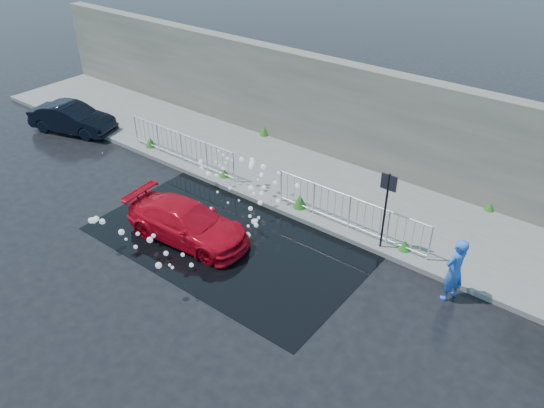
{
  "coord_description": "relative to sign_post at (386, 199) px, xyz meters",
  "views": [
    {
      "loc": [
        9.12,
        -8.26,
        9.24
      ],
      "look_at": [
        1.22,
        1.94,
        1.0
      ],
      "focal_mm": 35.0,
      "sensor_mm": 36.0,
      "label": 1
    }
  ],
  "objects": [
    {
      "name": "dark_car",
      "position": [
        -13.78,
        -0.5,
        -1.14
      ],
      "size": [
        3.78,
        2.23,
        1.18
      ],
      "primitive_type": "imported",
      "rotation": [
        0.0,
        0.0,
        1.87
      ],
      "color": "black",
      "rests_on": "ground"
    },
    {
      "name": "railing_left",
      "position": [
        -8.2,
        0.25,
        -0.99
      ],
      "size": [
        5.05,
        0.05,
        1.1
      ],
      "color": "silver",
      "rests_on": "pavement"
    },
    {
      "name": "person",
      "position": [
        2.3,
        -0.67,
        -0.83
      ],
      "size": [
        0.63,
        0.76,
        1.8
      ],
      "primitive_type": "imported",
      "rotation": [
        0.0,
        0.0,
        -1.92
      ],
      "color": "blue",
      "rests_on": "ground"
    },
    {
      "name": "puddle",
      "position": [
        -3.7,
        -2.1,
        -1.72
      ],
      "size": [
        8.0,
        5.0,
        0.01
      ],
      "primitive_type": "cube",
      "color": "black",
      "rests_on": "ground"
    },
    {
      "name": "weeds",
      "position": [
        -4.63,
        1.3,
        -1.4
      ],
      "size": [
        12.17,
        3.93,
        0.44
      ],
      "color": "#1E5717",
      "rests_on": "pavement"
    },
    {
      "name": "red_car",
      "position": [
        -4.72,
        -2.9,
        -1.17
      ],
      "size": [
        3.98,
        1.92,
        1.12
      ],
      "primitive_type": "imported",
      "rotation": [
        0.0,
        0.0,
        1.67
      ],
      "color": "#BD0717",
      "rests_on": "ground"
    },
    {
      "name": "sign_post",
      "position": [
        0.0,
        0.0,
        0.0
      ],
      "size": [
        0.45,
        0.06,
        2.5
      ],
      "color": "black",
      "rests_on": "ground"
    },
    {
      "name": "ground",
      "position": [
        -4.2,
        -3.1,
        -1.72
      ],
      "size": [
        90.0,
        90.0,
        0.0
      ],
      "primitive_type": "plane",
      "color": "black",
      "rests_on": "ground"
    },
    {
      "name": "pavement",
      "position": [
        -4.2,
        1.9,
        -1.65
      ],
      "size": [
        30.0,
        4.0,
        0.15
      ],
      "primitive_type": "cube",
      "color": "#63625E",
      "rests_on": "ground"
    },
    {
      "name": "railing_right",
      "position": [
        -1.2,
        0.25,
        -0.99
      ],
      "size": [
        5.05,
        0.05,
        1.1
      ],
      "color": "silver",
      "rests_on": "pavement"
    },
    {
      "name": "retaining_wall",
      "position": [
        -4.2,
        4.1,
        0.18
      ],
      "size": [
        30.0,
        0.6,
        3.5
      ],
      "primitive_type": "cube",
      "color": "#555247",
      "rests_on": "pavement"
    },
    {
      "name": "water_spray",
      "position": [
        -4.76,
        -1.8,
        -0.96
      ],
      "size": [
        3.69,
        5.74,
        1.1
      ],
      "color": "white",
      "rests_on": "ground"
    },
    {
      "name": "curb",
      "position": [
        -4.2,
        -0.1,
        -1.64
      ],
      "size": [
        30.0,
        0.25,
        0.16
      ],
      "primitive_type": "cube",
      "color": "#63625E",
      "rests_on": "ground"
    }
  ]
}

